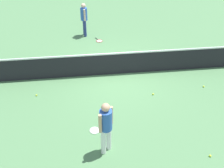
# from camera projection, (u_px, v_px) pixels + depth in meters

# --- Properties ---
(ground_plane) EXTENTS (40.00, 40.00, 0.00)m
(ground_plane) POSITION_uv_depth(u_px,v_px,m) (116.00, 74.00, 11.25)
(ground_plane) COLOR #4C7A4C
(court_net) EXTENTS (10.09, 0.09, 1.07)m
(court_net) POSITION_uv_depth(u_px,v_px,m) (116.00, 63.00, 10.96)
(court_net) COLOR #4C4C51
(court_net) RESTS_ON ground_plane
(player_near_side) EXTENTS (0.48, 0.48, 1.70)m
(player_near_side) POSITION_uv_depth(u_px,v_px,m) (106.00, 124.00, 7.29)
(player_near_side) COLOR white
(player_near_side) RESTS_ON ground_plane
(player_far_side) EXTENTS (0.38, 0.53, 1.70)m
(player_far_side) POSITION_uv_depth(u_px,v_px,m) (84.00, 17.00, 13.78)
(player_far_side) COLOR navy
(player_far_side) RESTS_ON ground_plane
(tennis_racket_near_player) EXTENTS (0.59, 0.43, 0.03)m
(tennis_racket_near_player) POSITION_uv_depth(u_px,v_px,m) (95.00, 130.00, 8.52)
(tennis_racket_near_player) COLOR white
(tennis_racket_near_player) RESTS_ON ground_plane
(tennis_racket_far_player) EXTENTS (0.41, 0.60, 0.03)m
(tennis_racket_far_player) POSITION_uv_depth(u_px,v_px,m) (99.00, 41.00, 13.80)
(tennis_racket_far_player) COLOR red
(tennis_racket_far_player) RESTS_ON ground_plane
(tennis_ball_near_player) EXTENTS (0.07, 0.07, 0.07)m
(tennis_ball_near_player) POSITION_uv_depth(u_px,v_px,m) (108.00, 109.00, 9.33)
(tennis_ball_near_player) COLOR #C6E033
(tennis_ball_near_player) RESTS_ON ground_plane
(tennis_ball_by_net) EXTENTS (0.07, 0.07, 0.07)m
(tennis_ball_by_net) POSITION_uv_depth(u_px,v_px,m) (36.00, 95.00, 9.98)
(tennis_ball_by_net) COLOR #C6E033
(tennis_ball_by_net) RESTS_ON ground_plane
(tennis_ball_midcourt) EXTENTS (0.07, 0.07, 0.07)m
(tennis_ball_midcourt) POSITION_uv_depth(u_px,v_px,m) (204.00, 86.00, 10.44)
(tennis_ball_midcourt) COLOR #C6E033
(tennis_ball_midcourt) RESTS_ON ground_plane
(tennis_ball_baseline) EXTENTS (0.07, 0.07, 0.07)m
(tennis_ball_baseline) POSITION_uv_depth(u_px,v_px,m) (153.00, 94.00, 10.04)
(tennis_ball_baseline) COLOR #C6E033
(tennis_ball_baseline) RESTS_ON ground_plane
(tennis_ball_stray_left) EXTENTS (0.07, 0.07, 0.07)m
(tennis_ball_stray_left) POSITION_uv_depth(u_px,v_px,m) (210.00, 156.00, 7.65)
(tennis_ball_stray_left) COLOR #C6E033
(tennis_ball_stray_left) RESTS_ON ground_plane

